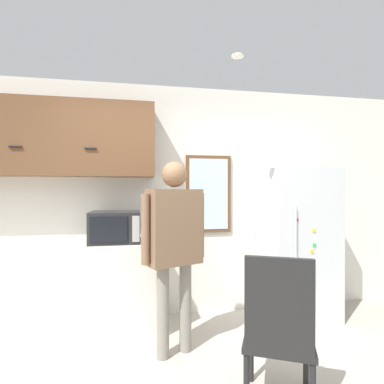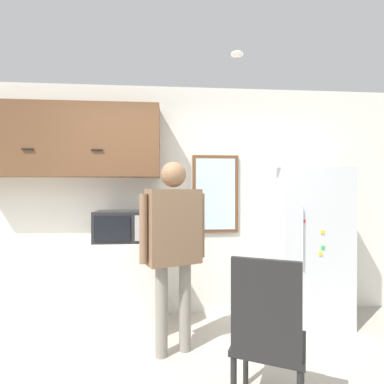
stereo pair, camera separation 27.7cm
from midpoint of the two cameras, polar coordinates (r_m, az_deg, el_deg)
The scene contains 9 objects.
back_wall at distance 3.59m, azimuth -1.01°, elevation -1.58°, with size 6.00×0.06×2.70m.
counter at distance 3.52m, azimuth -21.21°, elevation -16.23°, with size 2.02×0.63×0.94m.
upper_cabinets at distance 3.56m, azimuth -20.54°, elevation 9.17°, with size 2.02×0.33×0.80m.
microwave at distance 3.20m, azimuth -11.15°, elevation -6.38°, with size 0.50×0.41×0.32m.
person at distance 2.71m, azimuth -0.62°, elevation -8.31°, with size 0.59×0.38×1.73m.
refrigerator at distance 3.69m, azimuth 23.11°, elevation -9.23°, with size 0.77×0.66×1.72m.
chair at distance 2.20m, azimuth 18.11°, elevation -24.09°, with size 0.61×0.61×1.05m.
window at distance 3.60m, azimuth 6.67°, elevation -0.38°, with size 0.55×0.05×0.93m.
ceiling_light at distance 2.96m, azimuth 11.53°, elevation 24.42°, with size 0.11×0.11×0.01m.
Camera 2 is at (-0.09, -1.79, 1.47)m, focal length 28.00 mm.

